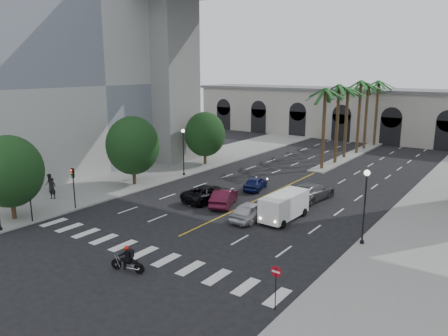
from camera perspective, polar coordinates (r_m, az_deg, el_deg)
ground at (r=30.84m, az=-8.42°, el=-9.95°), size 140.00×140.00×0.00m
sidewalk_left at (r=51.05m, az=-9.06°, el=-0.64°), size 8.00×100.00×0.15m
sidewalk_right at (r=37.62m, az=26.14°, el=-6.79°), size 8.00×100.00×0.15m
median at (r=62.78m, az=16.18°, el=1.57°), size 2.00×24.00×0.20m
building_left at (r=56.97m, az=-20.45°, el=10.53°), size 16.50×32.50×20.60m
pier_building at (r=78.32m, az=20.54°, el=6.52°), size 71.00×10.50×8.50m
palm_a at (r=52.36m, az=13.11°, el=9.52°), size 3.20×3.20×10.30m
palm_b at (r=56.03m, az=14.80°, el=9.92°), size 3.20×3.20×10.60m
palm_c at (r=59.91m, az=15.88°, el=9.58°), size 3.20×3.20×10.10m
palm_d at (r=63.55m, az=17.46°, el=10.31°), size 3.20×3.20×10.90m
palm_e at (r=67.45m, az=18.31°, el=9.98°), size 3.20×3.20×10.40m
palm_f at (r=71.18m, az=19.53°, el=10.24°), size 3.20×3.20×10.70m
street_tree_near at (r=37.99m, az=-26.24°, el=-0.41°), size 5.20×5.20×6.89m
street_tree_mid at (r=45.40m, az=-11.83°, el=2.89°), size 5.44×5.44×7.21m
street_tree_far at (r=54.21m, az=-2.51°, el=4.42°), size 5.04×5.04×6.68m
lamp_post_left_far at (r=48.74m, az=-5.33°, el=2.60°), size 0.40×0.40×5.35m
lamp_post_right at (r=30.86m, az=17.93°, el=-4.09°), size 0.40×0.40×5.35m
traffic_signal_near at (r=37.13m, az=-24.06°, el=-2.90°), size 0.25×0.18×3.65m
traffic_signal_far at (r=39.21m, az=-19.08°, el=-1.67°), size 0.25×0.18×3.65m
motorcycle_rider at (r=27.18m, az=-12.38°, el=-11.67°), size 2.24×0.76×1.64m
car_a at (r=35.14m, az=3.55°, el=-5.61°), size 1.82×4.47×1.52m
car_b at (r=38.64m, az=0.00°, el=-3.86°), size 3.10×4.82×1.50m
car_c at (r=39.99m, az=-2.00°, el=-3.32°), size 3.51×5.65×1.46m
car_d at (r=41.04m, az=11.35°, el=-3.02°), size 2.94×5.87×1.64m
car_e at (r=43.78m, az=4.12°, el=-1.98°), size 2.48×4.22×1.35m
cargo_van at (r=35.29m, az=7.85°, el=-4.88°), size 2.16×5.09×2.14m
pedestrian_a at (r=43.04m, az=-21.51°, el=-2.50°), size 0.85×0.72×1.97m
pedestrian_b at (r=45.14m, az=-21.82°, el=-1.89°), size 1.14×1.06×1.88m
do_not_enter_sign at (r=22.45m, az=6.79°, el=-14.13°), size 0.59×0.05×2.40m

